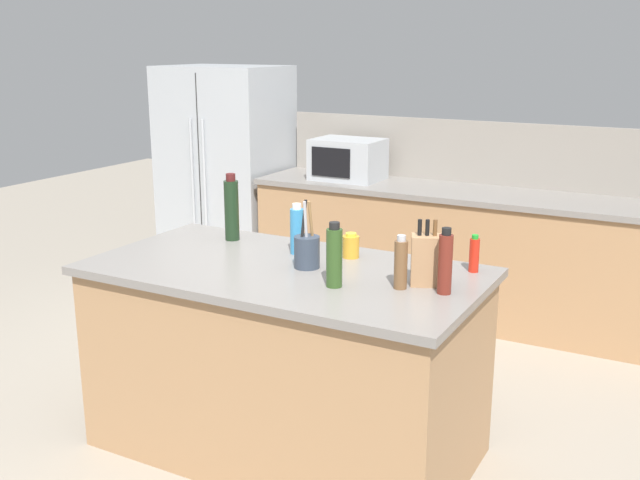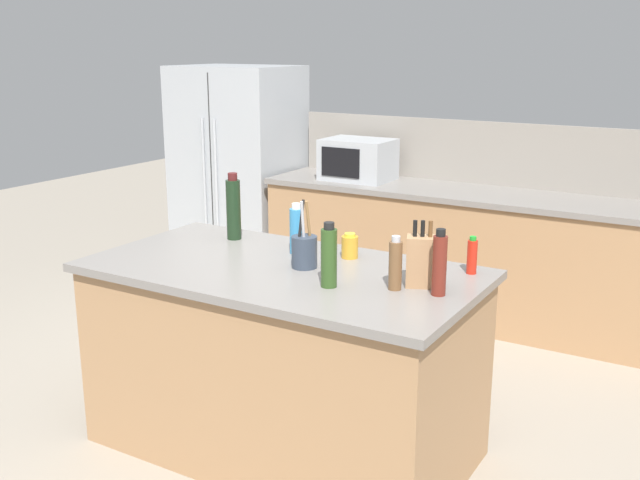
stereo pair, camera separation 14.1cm
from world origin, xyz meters
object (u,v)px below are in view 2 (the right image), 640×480
microwave (358,159)px  olive_oil_bottle (329,257)px  honey_jar (350,246)px  dish_soap_bottle (296,230)px  utensil_crock (304,250)px  refrigerator (238,172)px  hot_sauce_bottle (472,256)px  pepper_grinder (395,264)px  wine_bottle (233,208)px  knife_block (422,261)px  vinegar_bottle (440,264)px

microwave → olive_oil_bottle: 2.58m
honey_jar → dish_soap_bottle: bearing=-166.5°
utensil_crock → olive_oil_bottle: utensil_crock is taller
refrigerator → utensil_crock: bearing=-47.3°
hot_sauce_bottle → pepper_grinder: bearing=-118.0°
honey_jar → wine_bottle: size_ratio=0.34×
knife_block → honey_jar: (-0.47, 0.22, -0.06)m
pepper_grinder → honey_jar: bearing=140.6°
vinegar_bottle → wine_bottle: 1.32m
refrigerator → wine_bottle: bearing=-53.7°
refrigerator → honey_jar: (2.14, -1.95, 0.11)m
honey_jar → pepper_grinder: bearing=-39.4°
pepper_grinder → wine_bottle: (-1.10, 0.33, 0.06)m
vinegar_bottle → pepper_grinder: size_ratio=1.21×
refrigerator → honey_jar: 2.90m
olive_oil_bottle → hot_sauce_bottle: bearing=46.8°
honey_jar → hot_sauce_bottle: hot_sauce_bottle is taller
refrigerator → pepper_grinder: 3.41m
microwave → wine_bottle: wine_bottle is taller
pepper_grinder → wine_bottle: 1.15m
knife_block → utensil_crock: 0.58m
refrigerator → pepper_grinder: size_ratio=7.54×
wine_bottle → honey_jar: bearing=-0.1°
knife_block → pepper_grinder: knife_block is taller
honey_jar → hot_sauce_bottle: bearing=5.6°
vinegar_bottle → dish_soap_bottle: size_ratio=1.12×
knife_block → utensil_crock: size_ratio=0.91×
microwave → olive_oil_bottle: bearing=-64.8°
refrigerator → vinegar_bottle: refrigerator is taller
olive_oil_bottle → wine_bottle: bearing=152.4°
dish_soap_bottle → pepper_grinder: 0.71m
utensil_crock → dish_soap_bottle: utensil_crock is taller
refrigerator → olive_oil_bottle: size_ratio=6.21×
microwave → utensil_crock: 2.32m
utensil_crock → olive_oil_bottle: (0.24, -0.19, 0.05)m
vinegar_bottle → microwave: bearing=125.2°
utensil_crock → hot_sauce_bottle: bearing=23.7°
knife_block → vinegar_bottle: 0.13m
refrigerator → dish_soap_bottle: bearing=-47.2°
knife_block → vinegar_bottle: knife_block is taller
vinegar_bottle → olive_oil_bottle: size_ratio=0.99×
vinegar_bottle → wine_bottle: bearing=167.1°
microwave → knife_block: 2.56m
refrigerator → microwave: size_ratio=3.45×
utensil_crock → hot_sauce_bottle: 0.77m
knife_block → utensil_crock: bearing=160.0°
hot_sauce_bottle → microwave: bearing=130.3°
microwave → wine_bottle: 1.92m
vinegar_bottle → pepper_grinder: bearing=-170.4°
honey_jar → vinegar_bottle: vinegar_bottle is taller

